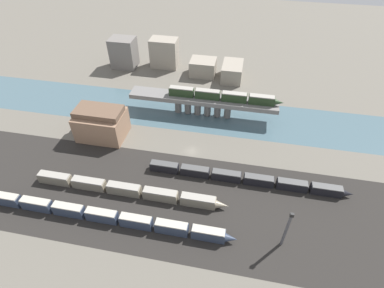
{
  "coord_description": "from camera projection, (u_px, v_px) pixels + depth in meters",
  "views": [
    {
      "loc": [
        16.11,
        -82.54,
        79.24
      ],
      "look_at": [
        0.0,
        0.38,
        3.48
      ],
      "focal_mm": 28.0,
      "sensor_mm": 36.0,
      "label": 1
    }
  ],
  "objects": [
    {
      "name": "ground_plane",
      "position": [
        192.0,
        151.0,
        115.51
      ],
      "size": [
        400.0,
        400.0,
        0.0
      ],
      "primitive_type": "plane",
      "color": "#666056"
    },
    {
      "name": "railbed_yard",
      "position": [
        178.0,
        201.0,
        97.97
      ],
      "size": [
        280.0,
        42.0,
        0.01
      ],
      "primitive_type": "cube",
      "color": "#282623",
      "rests_on": "ground"
    },
    {
      "name": "river_water",
      "position": [
        202.0,
        114.0,
        133.61
      ],
      "size": [
        320.0,
        26.4,
        0.01
      ],
      "primitive_type": "cube",
      "color": "#47606B",
      "rests_on": "ground"
    },
    {
      "name": "bridge",
      "position": [
        203.0,
        102.0,
        129.22
      ],
      "size": [
        63.93,
        7.77,
        8.69
      ],
      "color": "slate",
      "rests_on": "ground"
    },
    {
      "name": "train_on_bridge",
      "position": [
        224.0,
        96.0,
        125.29
      ],
      "size": [
        48.03,
        2.92,
        3.88
      ],
      "color": "#23381E",
      "rests_on": "bridge"
    },
    {
      "name": "train_yard_near",
      "position": [
        105.0,
        216.0,
        91.08
      ],
      "size": [
        79.04,
        2.76,
        4.13
      ],
      "color": "#2D384C",
      "rests_on": "ground"
    },
    {
      "name": "train_yard_mid",
      "position": [
        128.0,
        190.0,
        98.93
      ],
      "size": [
        65.41,
        2.97,
        3.82
      ],
      "color": "gray",
      "rests_on": "ground"
    },
    {
      "name": "train_yard_far",
      "position": [
        246.0,
        179.0,
        102.85
      ],
      "size": [
        69.16,
        2.84,
        3.49
      ],
      "color": "black",
      "rests_on": "ground"
    },
    {
      "name": "warehouse_building",
      "position": [
        101.0,
        123.0,
        118.79
      ],
      "size": [
        18.45,
        13.73,
        12.88
      ],
      "color": "#937056",
      "rests_on": "ground"
    },
    {
      "name": "signal_tower",
      "position": [
        286.0,
        230.0,
        81.53
      ],
      "size": [
        1.0,
        0.8,
        14.74
      ],
      "color": "#4C4C51",
      "rests_on": "ground"
    },
    {
      "name": "city_block_far_left",
      "position": [
        124.0,
        53.0,
        161.94
      ],
      "size": [
        13.11,
        10.36,
        15.88
      ],
      "primitive_type": "cube",
      "color": "slate",
      "rests_on": "ground"
    },
    {
      "name": "city_block_left",
      "position": [
        164.0,
        53.0,
        162.23
      ],
      "size": [
        14.41,
        9.17,
        15.47
      ],
      "primitive_type": "cube",
      "color": "gray",
      "rests_on": "ground"
    },
    {
      "name": "city_block_center",
      "position": [
        203.0,
        67.0,
        157.64
      ],
      "size": [
        13.18,
        11.13,
        8.23
      ],
      "primitive_type": "cube",
      "color": "gray",
      "rests_on": "ground"
    },
    {
      "name": "city_block_right",
      "position": [
        232.0,
        71.0,
        154.37
      ],
      "size": [
        10.16,
        15.56,
        8.19
      ],
      "primitive_type": "cube",
      "color": "gray",
      "rests_on": "ground"
    }
  ]
}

